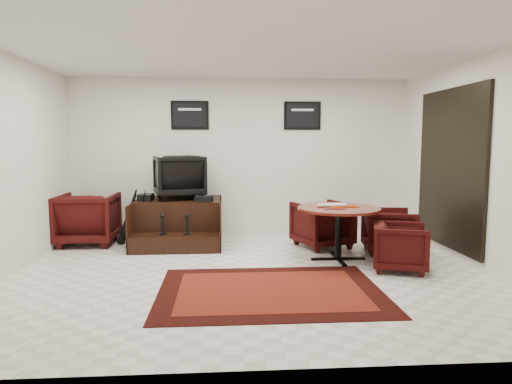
{
  "coord_description": "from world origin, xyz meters",
  "views": [
    {
      "loc": [
        -0.31,
        -5.7,
        1.69
      ],
      "look_at": [
        0.16,
        0.9,
        0.95
      ],
      "focal_mm": 32.0,
      "sensor_mm": 36.0,
      "label": 1
    }
  ],
  "objects_px": {
    "table_chair_back": "(322,222)",
    "shine_chair": "(179,175)",
    "table_chair_corner": "(400,245)",
    "table_chair_window": "(389,229)",
    "shine_podium": "(179,223)",
    "armchair_side": "(88,216)",
    "meeting_table": "(339,214)"
  },
  "relations": [
    {
      "from": "shine_chair",
      "to": "table_chair_back",
      "type": "xyz_separation_m",
      "value": [
        2.32,
        -0.63,
        -0.73
      ]
    },
    {
      "from": "shine_chair",
      "to": "armchair_side",
      "type": "distance_m",
      "value": 1.64
    },
    {
      "from": "shine_chair",
      "to": "shine_podium",
      "type": "bearing_deg",
      "value": 75.49
    },
    {
      "from": "meeting_table",
      "to": "shine_podium",
      "type": "bearing_deg",
      "value": 151.12
    },
    {
      "from": "shine_chair",
      "to": "table_chair_back",
      "type": "bearing_deg",
      "value": 150.31
    },
    {
      "from": "shine_podium",
      "to": "table_chair_back",
      "type": "xyz_separation_m",
      "value": [
        2.32,
        -0.48,
        0.07
      ]
    },
    {
      "from": "armchair_side",
      "to": "table_chair_window",
      "type": "xyz_separation_m",
      "value": [
        4.75,
        -0.92,
        -0.1
      ]
    },
    {
      "from": "shine_podium",
      "to": "table_chair_window",
      "type": "xyz_separation_m",
      "value": [
        3.26,
        -0.93,
        0.03
      ]
    },
    {
      "from": "table_chair_corner",
      "to": "shine_chair",
      "type": "bearing_deg",
      "value": 73.88
    },
    {
      "from": "meeting_table",
      "to": "table_chair_window",
      "type": "relative_size",
      "value": 1.57
    },
    {
      "from": "table_chair_back",
      "to": "shine_chair",
      "type": "bearing_deg",
      "value": -36.34
    },
    {
      "from": "shine_podium",
      "to": "table_chair_back",
      "type": "relative_size",
      "value": 1.8
    },
    {
      "from": "shine_podium",
      "to": "armchair_side",
      "type": "height_order",
      "value": "armchair_side"
    },
    {
      "from": "table_chair_corner",
      "to": "table_chair_window",
      "type": "bearing_deg",
      "value": 5.7
    },
    {
      "from": "shine_podium",
      "to": "table_chair_back",
      "type": "height_order",
      "value": "table_chair_back"
    },
    {
      "from": "shine_podium",
      "to": "meeting_table",
      "type": "bearing_deg",
      "value": -28.88
    },
    {
      "from": "shine_podium",
      "to": "table_chair_corner",
      "type": "bearing_deg",
      "value": -31.69
    },
    {
      "from": "meeting_table",
      "to": "table_chair_back",
      "type": "xyz_separation_m",
      "value": [
        -0.06,
        0.83,
        -0.26
      ]
    },
    {
      "from": "armchair_side",
      "to": "meeting_table",
      "type": "height_order",
      "value": "armchair_side"
    },
    {
      "from": "table_chair_back",
      "to": "table_chair_window",
      "type": "bearing_deg",
      "value": 133.29
    },
    {
      "from": "shine_chair",
      "to": "table_chair_corner",
      "type": "distance_m",
      "value": 3.76
    },
    {
      "from": "shine_chair",
      "to": "meeting_table",
      "type": "distance_m",
      "value": 2.83
    },
    {
      "from": "shine_chair",
      "to": "table_chair_window",
      "type": "relative_size",
      "value": 1.1
    },
    {
      "from": "armchair_side",
      "to": "table_chair_corner",
      "type": "height_order",
      "value": "armchair_side"
    },
    {
      "from": "meeting_table",
      "to": "table_chair_window",
      "type": "xyz_separation_m",
      "value": [
        0.88,
        0.38,
        -0.3
      ]
    },
    {
      "from": "armchair_side",
      "to": "table_chair_window",
      "type": "relative_size",
      "value": 1.26
    },
    {
      "from": "shine_podium",
      "to": "armchair_side",
      "type": "relative_size",
      "value": 1.56
    },
    {
      "from": "shine_chair",
      "to": "table_chair_window",
      "type": "xyz_separation_m",
      "value": [
        3.26,
        -1.08,
        -0.76
      ]
    },
    {
      "from": "table_chair_window",
      "to": "table_chair_corner",
      "type": "relative_size",
      "value": 1.08
    },
    {
      "from": "armchair_side",
      "to": "table_chair_back",
      "type": "relative_size",
      "value": 1.15
    },
    {
      "from": "shine_chair",
      "to": "table_chair_corner",
      "type": "height_order",
      "value": "shine_chair"
    },
    {
      "from": "table_chair_back",
      "to": "table_chair_window",
      "type": "distance_m",
      "value": 1.04
    }
  ]
}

